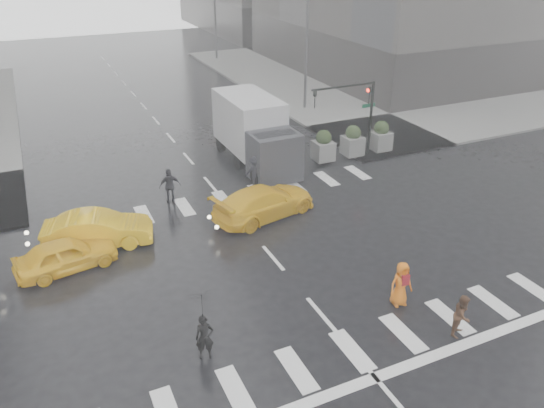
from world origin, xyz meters
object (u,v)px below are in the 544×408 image
pedestrian_brown (462,315)px  pedestrian_orange (401,284)px  taxi_front (66,255)px  taxi_mid (98,230)px  box_truck (255,131)px  traffic_signal_pole (357,105)px

pedestrian_brown → pedestrian_orange: size_ratio=0.89×
pedestrian_brown → pedestrian_orange: (-0.84, 2.16, 0.10)m
taxi_front → pedestrian_orange: bearing=-134.6°
taxi_front → taxi_mid: 1.99m
pedestrian_orange → box_truck: bearing=96.0°
pedestrian_brown → box_truck: (-0.34, 16.40, 1.25)m
pedestrian_orange → taxi_front: bearing=153.3°
pedestrian_orange → taxi_mid: (-9.14, 8.72, -0.12)m
pedestrian_brown → box_truck: size_ratio=0.21×
traffic_signal_pole → pedestrian_brown: bearing=-109.8°
traffic_signal_pole → pedestrian_orange: bearing=-116.0°
taxi_front → taxi_mid: bearing=-55.7°
pedestrian_orange → box_truck: size_ratio=0.24×
pedestrian_orange → taxi_front: pedestrian_orange is taller
pedestrian_brown → pedestrian_orange: 2.32m
pedestrian_brown → taxi_front: 14.84m
traffic_signal_pole → box_truck: 6.01m
pedestrian_brown → pedestrian_orange: pedestrian_orange is taller
traffic_signal_pole → box_truck: (-5.67, 1.59, -1.21)m
pedestrian_brown → box_truck: 16.45m
pedestrian_orange → taxi_mid: 12.63m
traffic_signal_pole → taxi_front: traffic_signal_pole is taller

